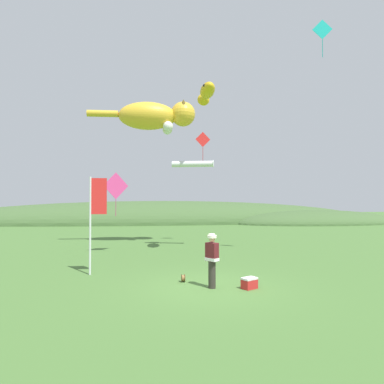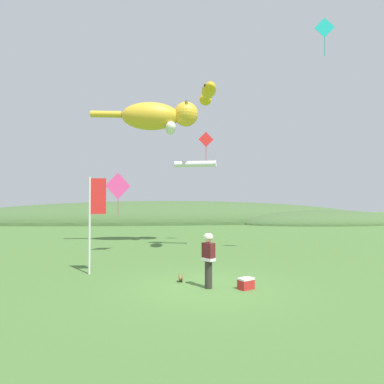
{
  "view_description": "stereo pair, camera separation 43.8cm",
  "coord_description": "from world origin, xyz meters",
  "px_view_note": "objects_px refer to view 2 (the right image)",
  "views": [
    {
      "loc": [
        -2.12,
        -11.07,
        2.91
      ],
      "look_at": [
        0.0,
        4.0,
        3.22
      ],
      "focal_mm": 32.0,
      "sensor_mm": 36.0,
      "label": 1
    },
    {
      "loc": [
        -1.69,
        -11.13,
        2.91
      ],
      "look_at": [
        0.0,
        4.0,
        3.22
      ],
      "focal_mm": 32.0,
      "sensor_mm": 36.0,
      "label": 2
    }
  ],
  "objects_px": {
    "kite_spool": "(181,278)",
    "kite_tube_streamer": "(196,164)",
    "kite_fish_windsock": "(208,92)",
    "kite_diamond_teal": "(325,28)",
    "picnic_cooler": "(246,283)",
    "festival_attendant": "(208,259)",
    "kite_diamond_red": "(206,140)",
    "kite_diamond_pink": "(118,186)",
    "festival_banner_pole": "(94,210)",
    "kite_giant_cat": "(158,117)"
  },
  "relations": [
    {
      "from": "festival_attendant",
      "to": "kite_diamond_teal",
      "type": "height_order",
      "value": "kite_diamond_teal"
    },
    {
      "from": "kite_diamond_pink",
      "to": "festival_attendant",
      "type": "bearing_deg",
      "value": -64.33
    },
    {
      "from": "kite_fish_windsock",
      "to": "kite_diamond_red",
      "type": "distance_m",
      "value": 4.8
    },
    {
      "from": "festival_banner_pole",
      "to": "festival_attendant",
      "type": "bearing_deg",
      "value": -32.42
    },
    {
      "from": "picnic_cooler",
      "to": "kite_diamond_pink",
      "type": "bearing_deg",
      "value": 121.64
    },
    {
      "from": "kite_spool",
      "to": "kite_fish_windsock",
      "type": "distance_m",
      "value": 10.41
    },
    {
      "from": "kite_spool",
      "to": "kite_tube_streamer",
      "type": "relative_size",
      "value": 0.11
    },
    {
      "from": "kite_spool",
      "to": "kite_diamond_pink",
      "type": "relative_size",
      "value": 0.12
    },
    {
      "from": "picnic_cooler",
      "to": "kite_diamond_pink",
      "type": "height_order",
      "value": "kite_diamond_pink"
    },
    {
      "from": "kite_diamond_pink",
      "to": "kite_spool",
      "type": "bearing_deg",
      "value": -67.0
    },
    {
      "from": "kite_fish_windsock",
      "to": "kite_diamond_teal",
      "type": "relative_size",
      "value": 1.4
    },
    {
      "from": "festival_attendant",
      "to": "kite_giant_cat",
      "type": "distance_m",
      "value": 13.05
    },
    {
      "from": "kite_giant_cat",
      "to": "kite_diamond_red",
      "type": "bearing_deg",
      "value": 7.21
    },
    {
      "from": "kite_tube_streamer",
      "to": "kite_diamond_teal",
      "type": "xyz_separation_m",
      "value": [
        5.7,
        -4.8,
        6.18
      ]
    },
    {
      "from": "kite_fish_windsock",
      "to": "kite_tube_streamer",
      "type": "relative_size",
      "value": 1.03
    },
    {
      "from": "kite_spool",
      "to": "kite_giant_cat",
      "type": "relative_size",
      "value": 0.04
    },
    {
      "from": "kite_spool",
      "to": "kite_diamond_pink",
      "type": "distance_m",
      "value": 8.11
    },
    {
      "from": "kite_spool",
      "to": "kite_tube_streamer",
      "type": "distance_m",
      "value": 9.79
    },
    {
      "from": "kite_tube_streamer",
      "to": "kite_diamond_pink",
      "type": "xyz_separation_m",
      "value": [
        -4.43,
        -1.6,
        -1.41
      ]
    },
    {
      "from": "kite_giant_cat",
      "to": "kite_tube_streamer",
      "type": "height_order",
      "value": "kite_giant_cat"
    },
    {
      "from": "festival_banner_pole",
      "to": "kite_diamond_pink",
      "type": "relative_size",
      "value": 1.61
    },
    {
      "from": "kite_fish_windsock",
      "to": "kite_tube_streamer",
      "type": "xyz_separation_m",
      "value": [
        -0.35,
        2.56,
        -3.56
      ]
    },
    {
      "from": "festival_banner_pole",
      "to": "kite_tube_streamer",
      "type": "distance_m",
      "value": 8.64
    },
    {
      "from": "kite_tube_streamer",
      "to": "kite_diamond_teal",
      "type": "bearing_deg",
      "value": -40.09
    },
    {
      "from": "festival_attendant",
      "to": "kite_diamond_red",
      "type": "bearing_deg",
      "value": 81.65
    },
    {
      "from": "kite_spool",
      "to": "kite_diamond_teal",
      "type": "bearing_deg",
      "value": 26.01
    },
    {
      "from": "kite_giant_cat",
      "to": "kite_tube_streamer",
      "type": "relative_size",
      "value": 2.69
    },
    {
      "from": "festival_attendant",
      "to": "kite_tube_streamer",
      "type": "relative_size",
      "value": 0.7
    },
    {
      "from": "kite_fish_windsock",
      "to": "festival_attendant",
      "type": "bearing_deg",
      "value": -99.06
    },
    {
      "from": "kite_giant_cat",
      "to": "kite_diamond_red",
      "type": "height_order",
      "value": "kite_giant_cat"
    },
    {
      "from": "festival_attendant",
      "to": "kite_diamond_pink",
      "type": "distance_m",
      "value": 8.95
    },
    {
      "from": "picnic_cooler",
      "to": "kite_diamond_red",
      "type": "distance_m",
      "value": 13.2
    },
    {
      "from": "festival_banner_pole",
      "to": "picnic_cooler",
      "type": "bearing_deg",
      "value": -28.21
    },
    {
      "from": "kite_giant_cat",
      "to": "kite_fish_windsock",
      "type": "xyz_separation_m",
      "value": [
        2.58,
        -4.03,
        0.4
      ]
    },
    {
      "from": "festival_attendant",
      "to": "picnic_cooler",
      "type": "distance_m",
      "value": 1.44
    },
    {
      "from": "festival_attendant",
      "to": "kite_diamond_pink",
      "type": "bearing_deg",
      "value": 115.67
    },
    {
      "from": "kite_spool",
      "to": "festival_banner_pole",
      "type": "relative_size",
      "value": 0.07
    },
    {
      "from": "festival_attendant",
      "to": "kite_diamond_teal",
      "type": "bearing_deg",
      "value": 35.0
    },
    {
      "from": "kite_diamond_teal",
      "to": "kite_diamond_red",
      "type": "xyz_separation_m",
      "value": [
        -4.79,
        6.66,
        -4.37
      ]
    },
    {
      "from": "kite_spool",
      "to": "kite_fish_windsock",
      "type": "relative_size",
      "value": 0.1
    },
    {
      "from": "kite_diamond_red",
      "to": "festival_banner_pole",
      "type": "bearing_deg",
      "value": -123.82
    },
    {
      "from": "kite_spool",
      "to": "kite_diamond_red",
      "type": "xyz_separation_m",
      "value": [
        2.47,
        10.21,
        6.69
      ]
    },
    {
      "from": "picnic_cooler",
      "to": "kite_diamond_teal",
      "type": "height_order",
      "value": "kite_diamond_teal"
    },
    {
      "from": "picnic_cooler",
      "to": "kite_tube_streamer",
      "type": "distance_m",
      "value": 10.7
    },
    {
      "from": "picnic_cooler",
      "to": "kite_fish_windsock",
      "type": "relative_size",
      "value": 0.22
    },
    {
      "from": "festival_banner_pole",
      "to": "kite_diamond_teal",
      "type": "relative_size",
      "value": 2.02
    },
    {
      "from": "festival_attendant",
      "to": "kite_diamond_red",
      "type": "height_order",
      "value": "kite_diamond_red"
    },
    {
      "from": "festival_attendant",
      "to": "kite_diamond_red",
      "type": "relative_size",
      "value": 0.93
    },
    {
      "from": "festival_banner_pole",
      "to": "kite_giant_cat",
      "type": "relative_size",
      "value": 0.55
    },
    {
      "from": "kite_spool",
      "to": "picnic_cooler",
      "type": "distance_m",
      "value": 2.35
    }
  ]
}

